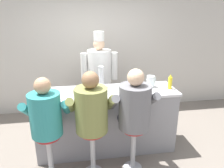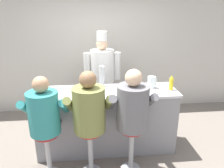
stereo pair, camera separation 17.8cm
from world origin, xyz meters
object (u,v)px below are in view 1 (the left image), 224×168
object	(u,v)px
water_pitcher_clear	(151,81)
diner_seated_teal	(46,117)
hot_sauce_bottle_orange	(138,90)
cereal_bowl	(41,94)
napkin_dispenser_chrome	(125,87)
coffee_mug_tan	(76,92)
cook_in_whites_near	(100,74)
ketchup_bottle_red	(133,87)
diner_seated_grey	(134,109)
breakfast_plate	(95,93)
cup_stack_steel	(101,76)
diner_seated_olive	(91,112)
mustard_bottle_yellow	(170,82)

from	to	relation	value
water_pitcher_clear	diner_seated_teal	world-z (taller)	diner_seated_teal
hot_sauce_bottle_orange	cereal_bowl	world-z (taller)	hot_sauce_bottle_orange
napkin_dispenser_chrome	diner_seated_teal	world-z (taller)	diner_seated_teal
coffee_mug_tan	diner_seated_teal	world-z (taller)	diner_seated_teal
cook_in_whites_near	ketchup_bottle_red	bearing A→B (deg)	-73.30
cook_in_whites_near	diner_seated_grey	bearing A→B (deg)	-78.62
ketchup_bottle_red	cereal_bowl	size ratio (longest dim) A/B	1.62
breakfast_plate	cup_stack_steel	size ratio (longest dim) A/B	0.77
cup_stack_steel	diner_seated_olive	distance (m)	0.83
hot_sauce_bottle_orange	cook_in_whites_near	size ratio (longest dim) A/B	0.07
coffee_mug_tan	cook_in_whites_near	bearing A→B (deg)	66.58
diner_seated_grey	ketchup_bottle_red	bearing A→B (deg)	79.94
ketchup_bottle_red	cook_in_whites_near	distance (m)	1.28
mustard_bottle_yellow	diner_seated_olive	world-z (taller)	diner_seated_olive
ketchup_bottle_red	diner_seated_grey	size ratio (longest dim) A/B	0.17
diner_seated_olive	cook_in_whites_near	bearing A→B (deg)	80.03
diner_seated_teal	diner_seated_grey	xyz separation A→B (m)	(1.16, 0.00, 0.03)
mustard_bottle_yellow	diner_seated_teal	world-z (taller)	diner_seated_teal
water_pitcher_clear	coffee_mug_tan	distance (m)	1.21
napkin_dispenser_chrome	diner_seated_grey	bearing A→B (deg)	-86.73
coffee_mug_tan	diner_seated_teal	bearing A→B (deg)	-129.24
napkin_dispenser_chrome	cereal_bowl	bearing A→B (deg)	179.44
water_pitcher_clear	diner_seated_olive	xyz separation A→B (m)	(-1.01, -0.61, -0.17)
mustard_bottle_yellow	water_pitcher_clear	xyz separation A→B (m)	(-0.28, 0.13, -0.02)
napkin_dispenser_chrome	breakfast_plate	bearing A→B (deg)	-176.82
diner_seated_teal	napkin_dispenser_chrome	bearing A→B (deg)	22.37
coffee_mug_tan	water_pitcher_clear	bearing A→B (deg)	6.66
napkin_dispenser_chrome	diner_seated_grey	world-z (taller)	diner_seated_grey
mustard_bottle_yellow	napkin_dispenser_chrome	bearing A→B (deg)	-178.58
water_pitcher_clear	cereal_bowl	distance (m)	1.72
napkin_dispenser_chrome	diner_seated_olive	world-z (taller)	diner_seated_olive
breakfast_plate	cup_stack_steel	xyz separation A→B (m)	(0.14, 0.33, 0.16)
cup_stack_steel	cook_in_whites_near	size ratio (longest dim) A/B	0.19
hot_sauce_bottle_orange	coffee_mug_tan	world-z (taller)	hot_sauce_bottle_orange
diner_seated_teal	diner_seated_olive	bearing A→B (deg)	0.27
diner_seated_olive	napkin_dispenser_chrome	bearing A→B (deg)	39.96
ketchup_bottle_red	cup_stack_steel	distance (m)	0.61
diner_seated_grey	cook_in_whites_near	size ratio (longest dim) A/B	0.83
diner_seated_grey	cook_in_whites_near	bearing A→B (deg)	101.38
ketchup_bottle_red	coffee_mug_tan	bearing A→B (deg)	169.43
hot_sauce_bottle_orange	breakfast_plate	size ratio (longest dim) A/B	0.51
coffee_mug_tan	diner_seated_teal	xyz separation A→B (m)	(-0.39, -0.48, -0.14)
coffee_mug_tan	diner_seated_grey	xyz separation A→B (m)	(0.77, -0.47, -0.11)
mustard_bottle_yellow	cup_stack_steel	size ratio (longest dim) A/B	0.71
ketchup_bottle_red	breakfast_plate	bearing A→B (deg)	167.95
cereal_bowl	cook_in_whites_near	size ratio (longest dim) A/B	0.08
coffee_mug_tan	mustard_bottle_yellow	bearing A→B (deg)	0.33
hot_sauce_bottle_orange	cereal_bowl	bearing A→B (deg)	175.33
hot_sauce_bottle_orange	diner_seated_olive	size ratio (longest dim) A/B	0.09
cereal_bowl	cook_in_whites_near	world-z (taller)	cook_in_whites_near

